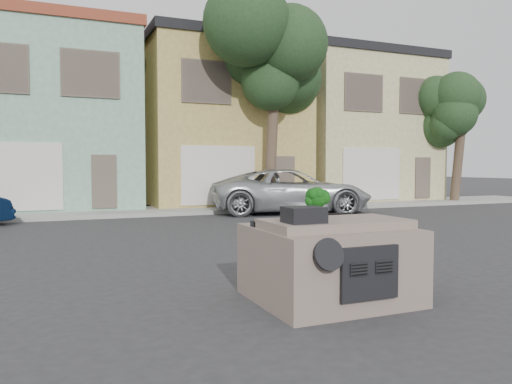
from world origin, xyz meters
TOP-DOWN VIEW (x-y plane):
  - ground_plane at (0.00, 0.00)m, footprint 120.00×120.00m
  - sidewalk at (0.00, 10.50)m, footprint 40.00×3.00m
  - townhouse_mint at (-3.50, 14.50)m, footprint 7.20×8.20m
  - townhouse_tan at (4.00, 14.50)m, footprint 7.20×8.20m
  - townhouse_beige at (11.50, 14.50)m, footprint 7.20×8.20m
  - silver_pickup at (5.22, 8.44)m, footprint 6.67×4.25m
  - tree_near at (5.00, 9.80)m, footprint 4.40×4.00m
  - tree_far at (15.00, 9.80)m, footprint 3.20×3.00m
  - car_dashboard at (0.00, -3.00)m, footprint 2.00×1.80m
  - instrument_hump at (-0.58, -3.35)m, footprint 0.48×0.38m
  - wiper_arm at (0.28, -2.62)m, footprint 0.69×0.15m
  - broccoli at (-0.12, -2.87)m, footprint 0.48×0.48m

SIDE VIEW (x-z plane):
  - ground_plane at x=0.00m, z-range 0.00..0.00m
  - silver_pickup at x=5.22m, z-range -0.86..0.86m
  - sidewalk at x=0.00m, z-range 0.00..0.15m
  - car_dashboard at x=0.00m, z-range 0.00..1.12m
  - wiper_arm at x=0.28m, z-range 1.12..1.14m
  - instrument_hump at x=-0.58m, z-range 1.12..1.32m
  - broccoli at x=-0.12m, z-range 1.12..1.55m
  - tree_far at x=15.00m, z-range 0.00..6.00m
  - townhouse_mint at x=-3.50m, z-range 0.00..7.55m
  - townhouse_tan at x=4.00m, z-range 0.00..7.55m
  - townhouse_beige at x=11.50m, z-range 0.00..7.55m
  - tree_near at x=5.00m, z-range 0.00..8.50m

